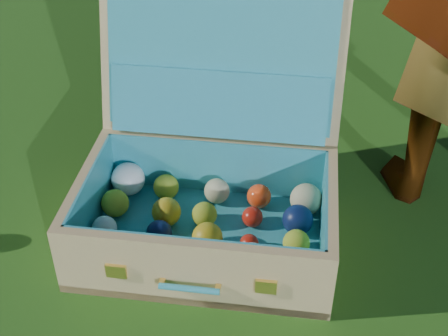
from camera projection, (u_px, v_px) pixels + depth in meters
ground at (200, 305)px, 1.48m from camera, size 60.00×60.00×0.00m
suitcase at (211, 170)px, 1.63m from camera, size 0.84×0.81×0.61m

